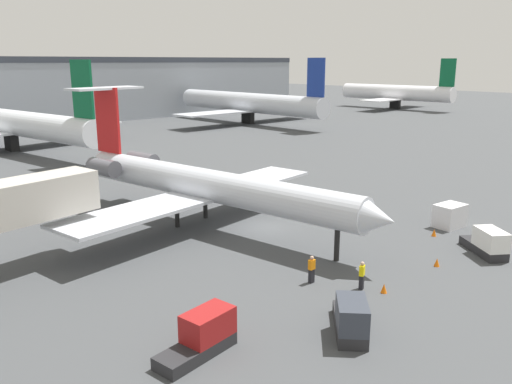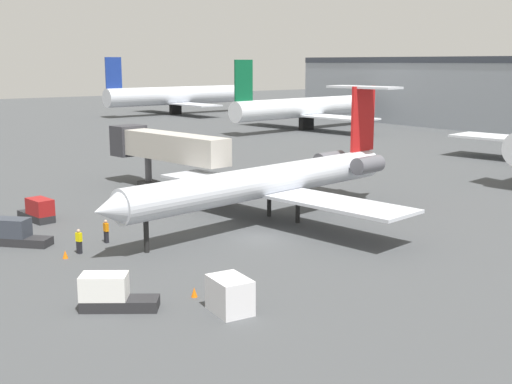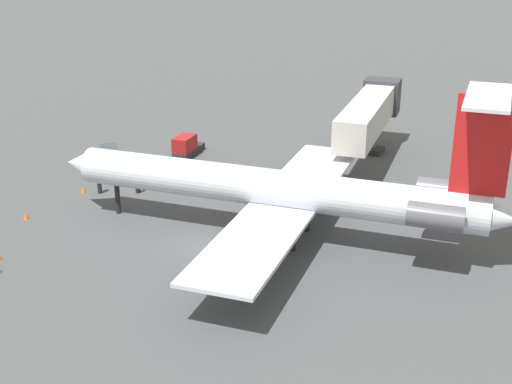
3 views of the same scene
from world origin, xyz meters
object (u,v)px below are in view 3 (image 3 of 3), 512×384
(baggage_tug_trailing, at_px, (186,147))
(traffic_cone_far, at_px, (26,216))
(ground_crew_loader, at_px, (138,182))
(regional_jet, at_px, (288,189))
(traffic_cone_mid, at_px, (83,189))
(baggage_tug_spare, at_px, (110,160))
(jet_bridge, at_px, (371,112))
(ground_crew_marshaller, at_px, (99,183))

(baggage_tug_trailing, bearing_deg, traffic_cone_far, -7.09)
(ground_crew_loader, xyz_separation_m, baggage_tug_trailing, (-9.41, -1.70, -0.02))
(regional_jet, relative_size, ground_crew_loader, 18.49)
(baggage_tug_trailing, height_order, traffic_cone_mid, baggage_tug_trailing)
(ground_crew_loader, relative_size, traffic_cone_far, 3.07)
(regional_jet, distance_m, baggage_tug_spare, 19.96)
(regional_jet, bearing_deg, jet_bridge, -177.90)
(traffic_cone_mid, bearing_deg, ground_crew_marshaller, 113.71)
(regional_jet, xyz_separation_m, baggage_tug_trailing, (-11.50, -15.45, -2.69))
(regional_jet, height_order, baggage_tug_spare, regional_jet)
(baggage_tug_spare, xyz_separation_m, traffic_cone_far, (11.06, 1.46, -0.56))
(regional_jet, distance_m, baggage_tug_trailing, 19.45)
(jet_bridge, height_order, baggage_tug_trailing, jet_bridge)
(ground_crew_loader, distance_m, baggage_tug_trailing, 9.56)
(ground_crew_marshaller, xyz_separation_m, traffic_cone_far, (6.40, -1.27, -0.58))
(traffic_cone_mid, bearing_deg, traffic_cone_far, -0.80)
(traffic_cone_mid, bearing_deg, ground_crew_loader, 117.26)
(baggage_tug_spare, bearing_deg, jet_bridge, 124.15)
(baggage_tug_trailing, bearing_deg, ground_crew_loader, 10.27)
(regional_jet, distance_m, traffic_cone_far, 18.78)
(jet_bridge, height_order, ground_crew_loader, jet_bridge)
(ground_crew_loader, distance_m, traffic_cone_mid, 4.27)
(ground_crew_marshaller, xyz_separation_m, baggage_tug_trailing, (-10.83, 0.88, -0.02))
(jet_bridge, bearing_deg, ground_crew_loader, -39.79)
(ground_crew_loader, height_order, baggage_tug_spare, baggage_tug_spare)
(regional_jet, bearing_deg, ground_crew_marshaller, -92.37)
(regional_jet, height_order, jet_bridge, regional_jet)
(ground_crew_marshaller, bearing_deg, baggage_tug_trailing, 175.38)
(ground_crew_marshaller, bearing_deg, jet_bridge, 137.56)
(regional_jet, height_order, ground_crew_loader, regional_jet)
(baggage_tug_spare, xyz_separation_m, traffic_cone_mid, (5.18, 1.54, -0.56))
(jet_bridge, bearing_deg, ground_crew_marshaller, -42.44)
(ground_crew_marshaller, distance_m, baggage_tug_trailing, 10.86)
(traffic_cone_far, bearing_deg, baggage_tug_spare, -172.51)
(baggage_tug_spare, height_order, traffic_cone_far, baggage_tug_spare)
(ground_crew_marshaller, relative_size, baggage_tug_trailing, 0.41)
(regional_jet, distance_m, ground_crew_marshaller, 16.55)
(baggage_tug_trailing, xyz_separation_m, traffic_cone_far, (17.23, -2.14, -0.56))
(traffic_cone_far, bearing_deg, baggage_tug_trailing, 172.91)
(regional_jet, distance_m, traffic_cone_mid, 17.81)
(ground_crew_marshaller, relative_size, ground_crew_loader, 1.00)
(jet_bridge, distance_m, traffic_cone_mid, 24.75)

